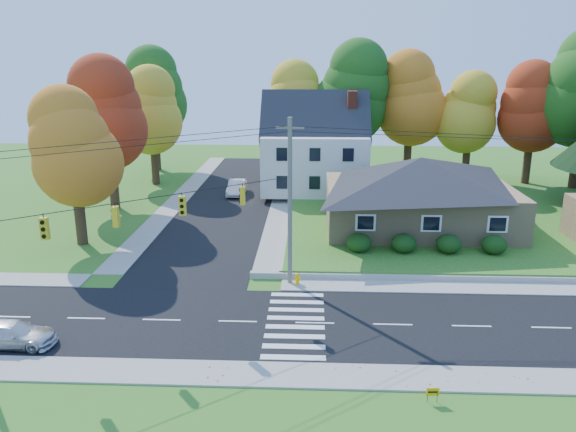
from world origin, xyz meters
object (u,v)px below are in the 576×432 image
Objects in this scene: silver_sedan at (13,334)px; white_car at (237,187)px; ranch_house at (419,191)px; fire_hydrant at (297,279)px.

silver_sedan is 0.92× the size of white_car.
ranch_house is 29.39m from silver_sedan.
silver_sedan reaches higher than fire_hydrant.
fire_hydrant is (13.25, 7.98, -0.25)m from silver_sedan.
silver_sedan is 5.36× the size of fire_hydrant.
ranch_house reaches higher than white_car.
white_car is at bearing 143.65° from ranch_house.
ranch_house is at bearing -48.41° from silver_sedan.
white_car is (-15.69, 11.54, -2.52)m from ranch_house.
ranch_house is 3.60× the size of silver_sedan.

